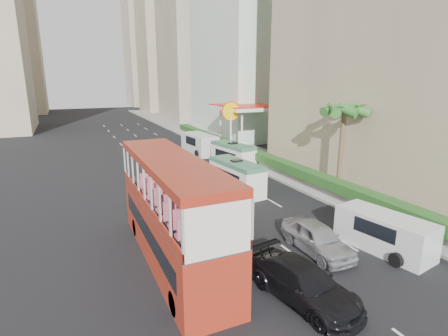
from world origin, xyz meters
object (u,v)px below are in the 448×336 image
panel_van_near (384,232)px  car_silver_lane_b (316,252)px  double_decker_bus (172,211)px  palm_tree (341,152)px  car_black (302,299)px  car_silver_lane_a (224,227)px  minibus_far (233,156)px  minibus_near (236,177)px  shell_station (245,128)px  van_asset (208,179)px  panel_van_far (200,144)px

panel_van_near → car_silver_lane_b: bearing=149.7°
double_decker_bus → palm_tree: size_ratio=1.72×
car_silver_lane_b → car_black: size_ratio=0.88×
car_silver_lane_a → panel_van_near: panel_van_near is taller
minibus_far → palm_tree: palm_tree is taller
car_silver_lane_b → minibus_near: minibus_near is taller
car_black → panel_van_near: size_ratio=1.08×
shell_station → minibus_near: bearing=-120.0°
car_black → minibus_far: bearing=61.4°
van_asset → palm_tree: bearing=-61.9°
panel_van_far → shell_station: size_ratio=0.71×
panel_van_near → car_silver_lane_a: bearing=126.9°
car_silver_lane_b → minibus_far: bearing=79.0°
car_black → panel_van_near: bearing=5.5°
double_decker_bus → car_silver_lane_b: (6.81, -2.23, -2.53)m
car_silver_lane_a → panel_van_far: size_ratio=0.78×
double_decker_bus → palm_tree: palm_tree is taller
panel_van_far → car_black: bearing=-107.5°
panel_van_near → palm_tree: palm_tree is taller
panel_van_far → panel_van_near: bearing=-94.8°
panel_van_far → shell_station: (6.01, -0.02, 1.61)m
minibus_near → shell_station: shell_station is taller
van_asset → panel_van_near: bearing=-89.6°
minibus_far → panel_van_far: bearing=85.8°
minibus_near → minibus_far: bearing=60.4°
car_silver_lane_b → minibus_far: size_ratio=0.83×
car_silver_lane_a → car_silver_lane_b: (3.02, -4.67, 0.00)m
minibus_far → palm_tree: (3.23, -11.29, 2.18)m
shell_station → car_black: bearing=-113.5°
car_silver_lane_a → panel_van_near: (6.30, -5.87, 0.94)m
van_asset → panel_van_far: (3.21, 10.48, 1.14)m
car_silver_lane_a → van_asset: car_silver_lane_a is taller
shell_station → car_silver_lane_b: bearing=-110.0°
double_decker_bus → palm_tree: (13.80, 4.00, 0.85)m
car_black → minibus_near: size_ratio=0.94×
van_asset → double_decker_bus: bearing=-129.7°
car_black → shell_station: bearing=56.4°
double_decker_bus → minibus_near: 11.23m
panel_van_near → car_black: bearing=-174.5°
minibus_near → car_silver_lane_a: bearing=-128.4°
double_decker_bus → car_silver_lane_b: 7.60m
car_silver_lane_b → car_silver_lane_a: bearing=124.0°
minibus_far → car_silver_lane_b: bearing=-110.6°
van_asset → panel_van_far: bearing=61.7°
palm_tree → shell_station: palm_tree is taller
panel_van_far → car_silver_lane_a: bearing=-111.8°
minibus_near → panel_van_near: bearing=-83.5°
double_decker_bus → car_silver_lane_b: double_decker_bus is taller
car_silver_lane_a → shell_station: size_ratio=0.55×
panel_van_far → palm_tree: (3.81, -19.02, 2.24)m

